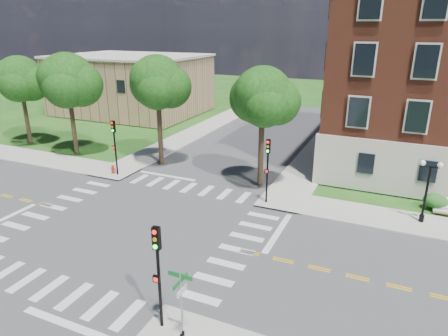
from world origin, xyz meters
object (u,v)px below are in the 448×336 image
at_px(fire_hydrant, 113,169).
at_px(twin_lamp_west, 427,188).
at_px(traffic_signal_se, 158,265).
at_px(street_sign_pole, 181,293).
at_px(traffic_signal_nw, 114,141).
at_px(traffic_signal_ne, 268,163).

bearing_deg(fire_hydrant, twin_lamp_west, 2.14).
bearing_deg(traffic_signal_se, street_sign_pole, -9.63).
height_order(traffic_signal_se, traffic_signal_nw, same).
distance_m(traffic_signal_ne, twin_lamp_west, 10.50).
bearing_deg(fire_hydrant, traffic_signal_se, -45.51).
xyz_separation_m(twin_lamp_west, street_sign_pole, (-9.30, -15.59, -0.21)).
height_order(traffic_signal_se, traffic_signal_ne, same).
height_order(street_sign_pole, fire_hydrant, street_sign_pole).
height_order(traffic_signal_se, street_sign_pole, traffic_signal_se).
bearing_deg(twin_lamp_west, fire_hydrant, -177.86).
height_order(twin_lamp_west, street_sign_pole, twin_lamp_west).
height_order(traffic_signal_nw, fire_hydrant, traffic_signal_nw).
bearing_deg(traffic_signal_nw, twin_lamp_west, 2.44).
xyz_separation_m(traffic_signal_se, traffic_signal_nw, (-13.66, 14.36, 0.00)).
relative_size(traffic_signal_ne, twin_lamp_west, 1.13).
relative_size(twin_lamp_west, street_sign_pole, 1.36).
distance_m(traffic_signal_se, fire_hydrant, 20.47).
relative_size(traffic_signal_nw, fire_hydrant, 6.40).
bearing_deg(traffic_signal_nw, fire_hydrant, 169.09).
distance_m(traffic_signal_nw, fire_hydrant, 2.78).
bearing_deg(traffic_signal_ne, fire_hydrant, 178.62).
xyz_separation_m(traffic_signal_ne, street_sign_pole, (1.10, -14.32, -0.88)).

